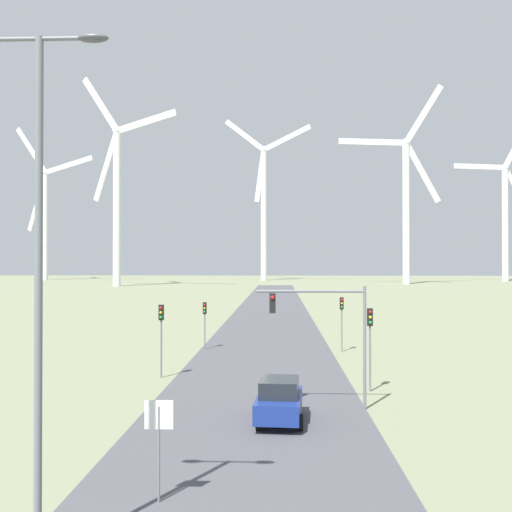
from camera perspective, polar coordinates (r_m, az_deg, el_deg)
road_surface at (r=57.21m, az=1.14°, el=-7.33°), size 10.00×240.00×0.01m
streetlamp at (r=14.19m, az=-19.99°, el=1.57°), size 3.13×0.32×11.78m
stop_sign_near at (r=17.55m, az=-9.24°, el=-16.10°), size 0.81×0.07×2.84m
traffic_light_post_near_left at (r=35.32m, az=-9.02°, el=-6.44°), size 0.28×0.34×4.23m
traffic_light_post_near_right at (r=31.76m, az=10.80°, el=-7.01°), size 0.28×0.34×4.30m
traffic_light_post_mid_left at (r=46.65m, az=-4.91°, el=-5.59°), size 0.28×0.33×3.60m
traffic_light_post_mid_right at (r=45.51m, az=8.16°, el=-5.29°), size 0.28×0.33×4.06m
traffic_light_mast_overhead at (r=27.62m, az=6.59°, el=-6.06°), size 5.01×0.35×5.61m
car_approaching at (r=25.71m, az=2.23°, el=-13.57°), size 2.08×4.22×1.83m
wind_turbine_far_left at (r=244.98m, az=-19.43°, el=4.08°), size 36.03×16.93×60.45m
wind_turbine_left at (r=175.71m, az=-13.10°, el=6.26°), size 30.88×16.54×61.53m
wind_turbine_center at (r=226.90m, az=0.74°, el=5.32°), size 32.84×12.16×62.25m
wind_turbine_right at (r=193.79m, az=14.10°, el=5.62°), size 32.87×2.60×62.65m
wind_turbine_far_right at (r=235.44m, az=22.63°, el=4.11°), size 30.23×7.73×59.10m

